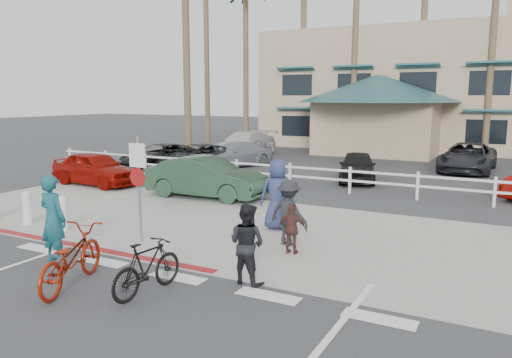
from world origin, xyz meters
The scene contains 33 objects.
ground centered at (0.00, 0.00, 0.00)m, with size 140.00×140.00×0.00m, color #333335.
bike_path centered at (0.00, -2.00, 0.00)m, with size 12.00×16.00×0.01m, color #333335.
sidewalk_plaza centered at (0.00, 4.50, 0.01)m, with size 22.00×7.00×0.01m, color gray.
cross_street centered at (0.00, 8.50, 0.00)m, with size 40.00×5.00×0.01m, color #333335.
parking_lot centered at (0.00, 18.00, 0.00)m, with size 50.00×16.00×0.01m, color #333335.
curb_red centered at (-3.00, 1.20, 0.01)m, with size 7.00×0.25×0.02m, color maroon.
rail_fence centered at (0.50, 10.50, 0.50)m, with size 29.40×0.16×1.00m, color silver, non-canonical shape.
building centered at (2.00, 31.00, 5.65)m, with size 28.00×16.00×11.30m, color tan, non-canonical shape.
sign_post centered at (-2.30, 2.20, 1.45)m, with size 0.50×0.10×2.90m, color gray, non-canonical shape.
bollard_0 centered at (-4.80, 2.00, 0.47)m, with size 0.26×0.26×0.95m, color silver, non-canonical shape.
bollard_1 centered at (-6.20, 2.00, 0.47)m, with size 0.26×0.26×0.95m, color silver, non-canonical shape.
palm_0 centered at (-16.00, 26.00, 7.50)m, with size 4.00×4.00×15.00m, color #1A461B, non-canonical shape.
palm_1 centered at (-12.00, 25.00, 6.50)m, with size 4.00×4.00×13.00m, color #1A461B, non-canonical shape.
palm_2 centered at (-8.00, 26.00, 8.00)m, with size 4.00×4.00×16.00m, color #1A461B, non-canonical shape.
palm_3 centered at (-4.00, 25.00, 7.00)m, with size 4.00×4.00×14.00m, color #1A461B, non-canonical shape.
palm_4 centered at (0.00, 26.00, 7.50)m, with size 4.00×4.00×15.00m, color #1A461B, non-canonical shape.
palm_5 centered at (4.00, 25.00, 6.50)m, with size 4.00×4.00×13.00m, color #1A461B, non-canonical shape.
palm_10 centered at (-10.00, 15.00, 6.00)m, with size 4.00×4.00×12.00m, color #1A461B, non-canonical shape.
bike_red centered at (-1.47, -0.71, 0.56)m, with size 0.75×2.14×1.12m, color maroon.
rider_red centered at (-2.90, 0.12, 0.96)m, with size 0.70×0.46×1.92m, color #154F5A.
bike_black centered at (0.01, -0.30, 0.50)m, with size 0.47×1.67×1.00m, color black.
rider_black centered at (1.34, 1.01, 0.78)m, with size 0.76×0.59×1.56m, color black.
pedestrian_a centered at (1.02, 3.66, 0.79)m, with size 1.03×0.59×1.59m, color black.
pedestrian_child centered at (1.38, 3.04, 0.59)m, with size 0.69×0.29×1.18m, color #4D2A24.
pedestrian_b centered at (0.17, 4.84, 0.96)m, with size 0.94×0.61×1.92m, color navy.
car_white_sedan centered at (-3.90, 7.51, 0.72)m, with size 1.52×4.37×1.44m, color #203D29.
car_red_compact centered at (-9.24, 7.54, 0.68)m, with size 1.60×3.98×1.36m, color #890A03.
lot_car_0 centered at (-8.20, 13.10, 0.62)m, with size 2.04×4.43×1.23m, color black.
lot_car_1 centered at (-6.97, 14.71, 0.61)m, with size 1.72×4.23×1.23m, color gray.
lot_car_2 centered at (-0.19, 13.42, 0.62)m, with size 1.46×3.64×1.24m, color black.
lot_car_4 centered at (-8.68, 18.77, 0.73)m, with size 2.05×5.05×1.47m, color silver.
lot_car_5 centered at (3.66, 18.47, 0.68)m, with size 2.25×4.88×1.36m, color black.
lot_car_6 centered at (-9.86, 12.44, 0.61)m, with size 2.02×4.39×1.22m, color black.
Camera 1 is at (5.78, -6.98, 3.55)m, focal length 35.00 mm.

